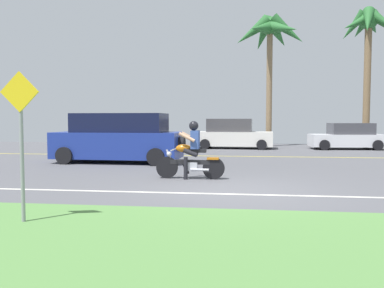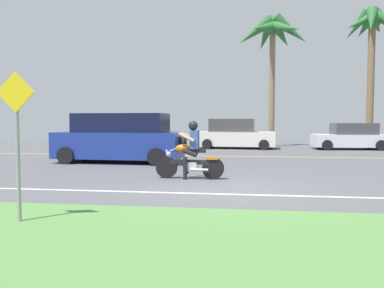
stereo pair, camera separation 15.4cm
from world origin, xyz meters
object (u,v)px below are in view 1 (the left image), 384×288
motorcyclist (191,154)px  palm_tree_1 (368,32)px  parked_car_0 (129,135)px  parked_car_2 (347,137)px  street_sign (21,132)px  suv_nearby (119,139)px  motorcyclist_distant (119,142)px  palm_tree_0 (271,36)px  parked_car_1 (233,135)px

motorcyclist → palm_tree_1: 18.28m
motorcyclist → parked_car_0: bearing=114.4°
motorcyclist → parked_car_2: bearing=58.7°
palm_tree_1 → street_sign: (-10.99, -19.74, -5.48)m
motorcyclist → parked_car_2: (7.25, 11.92, 0.00)m
suv_nearby → motorcyclist_distant: 3.61m
motorcyclist → suv_nearby: 5.08m
suv_nearby → parked_car_2: (10.53, 8.05, -0.24)m
suv_nearby → street_sign: size_ratio=2.12×
parked_car_2 → motorcyclist_distant: size_ratio=2.94×
motorcyclist_distant → palm_tree_0: bearing=41.1°
parked_car_2 → street_sign: 19.40m
parked_car_0 → motorcyclist_distant: parked_car_0 is taller
parked_car_1 → parked_car_2: (6.33, 0.15, -0.10)m
suv_nearby → motorcyclist_distant: (-1.09, 3.42, -0.35)m
palm_tree_1 → motorcyclist_distant: 16.53m
parked_car_0 → suv_nearby: bearing=-76.9°
parked_car_1 → motorcyclist_distant: size_ratio=3.27×
street_sign → motorcyclist: bearing=68.9°
parked_car_0 → parked_car_2: 12.20m
parked_car_0 → motorcyclist_distant: size_ratio=2.87×
palm_tree_0 → suv_nearby: bearing=-122.7°
parked_car_1 → palm_tree_0: (2.20, 2.06, 5.94)m
street_sign → parked_car_2: bearing=61.6°
suv_nearby → parked_car_2: suv_nearby is taller
palm_tree_0 → palm_tree_1: palm_tree_1 is taller
palm_tree_0 → palm_tree_1: bearing=7.6°
suv_nearby → palm_tree_0: bearing=57.3°
parked_car_1 → palm_tree_1: (8.09, 2.85, 6.15)m
suv_nearby → palm_tree_1: 17.40m
palm_tree_1 → motorcyclist: bearing=-121.7°
parked_car_1 → palm_tree_0: size_ratio=0.55×
parked_car_0 → palm_tree_0: (8.01, 3.02, 5.96)m
parked_car_2 → parked_car_0: bearing=-174.8°
palm_tree_0 → palm_tree_1: 5.95m
parked_car_0 → street_sign: size_ratio=1.63×
parked_car_0 → street_sign: street_sign is taller
parked_car_2 → motorcyclist_distant: 12.51m
parked_car_0 → parked_car_2: parked_car_0 is taller
suv_nearby → palm_tree_1: size_ratio=0.60×
motorcyclist → parked_car_0: size_ratio=0.50×
palm_tree_1 → parked_car_0: bearing=-164.7°
suv_nearby → parked_car_0: size_ratio=1.30×
parked_car_2 → motorcyclist_distant: parked_car_2 is taller
palm_tree_0 → motorcyclist_distant: palm_tree_0 is taller
motorcyclist → street_sign: bearing=-111.1°
parked_car_0 → palm_tree_1: size_ratio=0.46×
motorcyclist_distant → palm_tree_1: bearing=28.7°
suv_nearby → parked_car_0: 7.13m
parked_car_2 → palm_tree_0: size_ratio=0.49×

